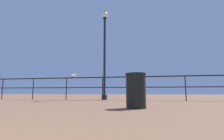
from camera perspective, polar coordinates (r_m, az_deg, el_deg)
pier_railing at (r=7.94m, az=-3.17°, el=-4.36°), size 18.13×0.05×1.07m
lamppost_center at (r=8.53m, az=-2.50°, el=7.74°), size 0.32×0.32×4.53m
seagull_on_rail at (r=8.47m, az=-12.84°, el=-1.86°), size 0.31×0.34×0.19m
trash_bin at (r=3.84m, az=7.99°, el=-6.84°), size 0.46×0.46×0.77m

